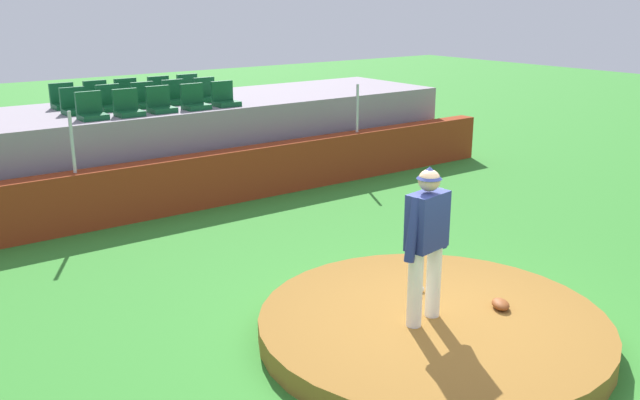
{
  "coord_description": "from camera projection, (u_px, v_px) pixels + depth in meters",
  "views": [
    {
      "loc": [
        -5.52,
        -5.22,
        3.91
      ],
      "look_at": [
        0.0,
        2.26,
        1.17
      ],
      "focal_mm": 38.84,
      "sensor_mm": 36.0,
      "label": 1
    }
  ],
  "objects": [
    {
      "name": "stadium_chair_1",
      "position": [
        128.0,
        107.0,
        13.12
      ],
      "size": [
        0.48,
        0.44,
        0.5
      ],
      "rotation": [
        0.0,
        0.0,
        3.14
      ],
      "color": "#11512A",
      "rests_on": "bleacher_platform"
    },
    {
      "name": "ground_plane",
      "position": [
        432.0,
        337.0,
        8.28
      ],
      "size": [
        60.0,
        60.0,
        0.0
      ],
      "primitive_type": "plane",
      "color": "#33842C"
    },
    {
      "name": "fence_post_right",
      "position": [
        357.0,
        108.0,
        15.16
      ],
      "size": [
        0.06,
        0.06,
        1.06
      ],
      "primitive_type": "cylinder",
      "color": "silver",
      "rests_on": "brick_barrier"
    },
    {
      "name": "brick_barrier",
      "position": [
        189.0,
        183.0,
        13.11
      ],
      "size": [
        15.43,
        0.4,
        1.03
      ],
      "primitive_type": "cube",
      "color": "maroon",
      "rests_on": "ground_plane"
    },
    {
      "name": "stadium_chair_6",
      "position": [
        111.0,
        102.0,
        13.78
      ],
      "size": [
        0.48,
        0.44,
        0.5
      ],
      "rotation": [
        0.0,
        0.0,
        3.14
      ],
      "color": "#11512A",
      "rests_on": "bleacher_platform"
    },
    {
      "name": "stadium_chair_11",
      "position": [
        98.0,
        97.0,
        14.42
      ],
      "size": [
        0.48,
        0.44,
        0.5
      ],
      "rotation": [
        0.0,
        0.0,
        3.14
      ],
      "color": "#11512A",
      "rests_on": "bleacher_platform"
    },
    {
      "name": "fielding_glove",
      "position": [
        501.0,
        304.0,
        8.38
      ],
      "size": [
        0.33,
        0.36,
        0.11
      ],
      "primitive_type": "ellipsoid",
      "rotation": [
        0.0,
        0.0,
        4.13
      ],
      "color": "brown",
      "rests_on": "pitchers_mound"
    },
    {
      "name": "stadium_chair_4",
      "position": [
        225.0,
        98.0,
        14.33
      ],
      "size": [
        0.48,
        0.44,
        0.5
      ],
      "rotation": [
        0.0,
        0.0,
        3.14
      ],
      "color": "#11512A",
      "rests_on": "bleacher_platform"
    },
    {
      "name": "pitcher",
      "position": [
        427.0,
        234.0,
        7.79
      ],
      "size": [
        0.78,
        0.35,
        1.85
      ],
      "rotation": [
        0.0,
        0.0,
        0.17
      ],
      "color": "white",
      "rests_on": "pitchers_mound"
    },
    {
      "name": "stadium_chair_3",
      "position": [
        194.0,
        101.0,
        13.92
      ],
      "size": [
        0.48,
        0.44,
        0.5
      ],
      "rotation": [
        0.0,
        0.0,
        3.14
      ],
      "color": "#11512A",
      "rests_on": "bleacher_platform"
    },
    {
      "name": "fence_post_left",
      "position": [
        72.0,
        142.0,
        11.63
      ],
      "size": [
        0.06,
        0.06,
        1.06
      ],
      "primitive_type": "cylinder",
      "color": "silver",
      "rests_on": "brick_barrier"
    },
    {
      "name": "bleacher_platform",
      "position": [
        144.0,
        147.0,
        14.6
      ],
      "size": [
        14.14,
        3.07,
        1.74
      ],
      "primitive_type": "cube",
      "color": "gray",
      "rests_on": "ground_plane"
    },
    {
      "name": "stadium_chair_10",
      "position": [
        64.0,
        100.0,
        14.02
      ],
      "size": [
        0.48,
        0.44,
        0.5
      ],
      "rotation": [
        0.0,
        0.0,
        3.14
      ],
      "color": "#11512A",
      "rests_on": "bleacher_platform"
    },
    {
      "name": "stadium_chair_2",
      "position": [
        160.0,
        104.0,
        13.55
      ],
      "size": [
        0.48,
        0.44,
        0.5
      ],
      "rotation": [
        0.0,
        0.0,
        3.14
      ],
      "color": "#11512A",
      "rests_on": "bleacher_platform"
    },
    {
      "name": "pitchers_mound",
      "position": [
        432.0,
        326.0,
        8.24
      ],
      "size": [
        4.15,
        4.15,
        0.27
      ],
      "primitive_type": "cylinder",
      "color": "olive",
      "rests_on": "ground_plane"
    },
    {
      "name": "stadium_chair_8",
      "position": [
        175.0,
        96.0,
        14.58
      ],
      "size": [
        0.48,
        0.44,
        0.5
      ],
      "rotation": [
        0.0,
        0.0,
        3.14
      ],
      "color": "#11512A",
      "rests_on": "bleacher_platform"
    },
    {
      "name": "stadium_chair_5",
      "position": [
        75.0,
        106.0,
        13.35
      ],
      "size": [
        0.48,
        0.44,
        0.5
      ],
      "rotation": [
        0.0,
        0.0,
        3.14
      ],
      "color": "#11512A",
      "rests_on": "bleacher_platform"
    },
    {
      "name": "stadium_chair_7",
      "position": [
        145.0,
        99.0,
        14.17
      ],
      "size": [
        0.48,
        0.44,
        0.5
      ],
      "rotation": [
        0.0,
        0.0,
        3.14
      ],
      "color": "#11512A",
      "rests_on": "bleacher_platform"
    },
    {
      "name": "baseball",
      "position": [
        421.0,
        289.0,
        8.86
      ],
      "size": [
        0.07,
        0.07,
        0.07
      ],
      "primitive_type": "sphere",
      "color": "white",
      "rests_on": "pitchers_mound"
    },
    {
      "name": "stadium_chair_13",
      "position": [
        161.0,
        92.0,
        15.2
      ],
      "size": [
        0.48,
        0.44,
        0.5
      ],
      "rotation": [
        0.0,
        0.0,
        3.14
      ],
      "color": "#11512A",
      "rests_on": "bleacher_platform"
    },
    {
      "name": "stadium_chair_14",
      "position": [
        190.0,
        90.0,
        15.61
      ],
      "size": [
        0.48,
        0.44,
        0.5
      ],
      "rotation": [
        0.0,
        0.0,
        3.14
      ],
      "color": "#11512A",
      "rests_on": "bleacher_platform"
    },
    {
      "name": "stadium_chair_9",
      "position": [
        207.0,
        94.0,
        14.97
      ],
      "size": [
        0.48,
        0.44,
        0.5
      ],
      "rotation": [
        0.0,
        0.0,
        3.14
      ],
      "color": "#11512A",
      "rests_on": "bleacher_platform"
    },
    {
      "name": "stadium_chair_12",
      "position": [
        128.0,
        95.0,
        14.8
      ],
      "size": [
        0.48,
        0.44,
        0.5
      ],
      "rotation": [
        0.0,
        0.0,
        3.14
      ],
      "color": "#11512A",
      "rests_on": "bleacher_platform"
    },
    {
      "name": "stadium_chair_0",
      "position": [
        91.0,
        111.0,
        12.76
      ],
      "size": [
        0.48,
        0.44,
        0.5
      ],
      "rotation": [
        0.0,
        0.0,
        3.14
      ],
      "color": "#11512A",
      "rests_on": "bleacher_platform"
    }
  ]
}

